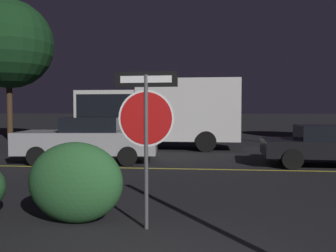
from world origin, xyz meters
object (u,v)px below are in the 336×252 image
at_px(hedge_bush_2, 76,182).
at_px(passing_car_3, 327,145).
at_px(stop_sign, 146,118).
at_px(passing_car_2, 89,139).
at_px(delivery_truck, 157,111).
at_px(tree_0, 8,44).

distance_m(hedge_bush_2, passing_car_3, 8.53).
bearing_deg(passing_car_3, hedge_bush_2, -39.03).
distance_m(stop_sign, hedge_bush_2, 1.50).
distance_m(passing_car_2, passing_car_3, 7.53).
bearing_deg(delivery_truck, hedge_bush_2, -177.99).
xyz_separation_m(stop_sign, hedge_bush_2, (-1.12, 0.17, -0.99)).
distance_m(delivery_truck, tree_0, 10.34).
bearing_deg(hedge_bush_2, passing_car_3, 48.47).
height_order(stop_sign, tree_0, tree_0).
xyz_separation_m(delivery_truck, tree_0, (-8.88, 3.76, 3.72)).
bearing_deg(passing_car_2, passing_car_3, -96.52).
height_order(hedge_bush_2, delivery_truck, delivery_truck).
height_order(hedge_bush_2, passing_car_2, passing_car_2).
relative_size(stop_sign, tree_0, 0.29).
bearing_deg(passing_car_2, delivery_truck, -27.39).
xyz_separation_m(passing_car_2, tree_0, (-7.20, 8.05, 4.61)).
height_order(passing_car_2, tree_0, tree_0).
relative_size(stop_sign, passing_car_3, 0.56).
xyz_separation_m(hedge_bush_2, passing_car_3, (5.66, 6.39, 0.02)).
relative_size(passing_car_3, delivery_truck, 0.58).
height_order(stop_sign, delivery_truck, delivery_truck).
distance_m(passing_car_3, delivery_truck, 7.36).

